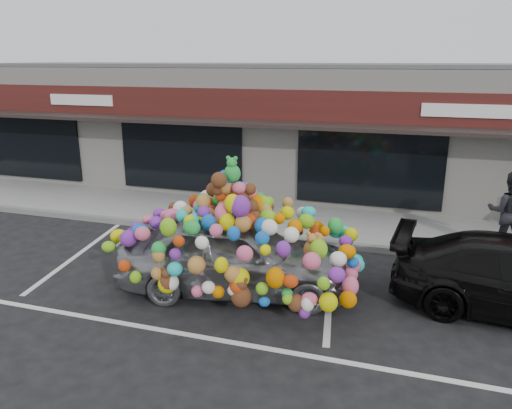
% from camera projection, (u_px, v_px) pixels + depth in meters
% --- Properties ---
extents(ground, '(90.00, 90.00, 0.00)m').
position_uv_depth(ground, '(199.00, 275.00, 10.73)').
color(ground, black).
rests_on(ground, ground).
extents(shop_building, '(24.00, 7.20, 4.31)m').
position_uv_depth(shop_building, '(293.00, 126.00, 17.85)').
color(shop_building, silver).
rests_on(shop_building, ground).
extents(sidewalk, '(26.00, 3.00, 0.15)m').
position_uv_depth(sidewalk, '(255.00, 217.00, 14.37)').
color(sidewalk, gray).
rests_on(sidewalk, ground).
extents(kerb, '(26.00, 0.18, 0.16)m').
position_uv_depth(kerb, '(238.00, 234.00, 13.00)').
color(kerb, slate).
rests_on(kerb, ground).
extents(parking_stripe_left, '(0.73, 4.37, 0.01)m').
position_uv_depth(parking_stripe_left, '(78.00, 254.00, 11.84)').
color(parking_stripe_left, silver).
rests_on(parking_stripe_left, ground).
extents(parking_stripe_mid, '(0.73, 4.37, 0.01)m').
position_uv_depth(parking_stripe_mid, '(330.00, 288.00, 10.10)').
color(parking_stripe_mid, silver).
rests_on(parking_stripe_mid, ground).
extents(lane_line, '(14.00, 0.12, 0.01)m').
position_uv_depth(lane_line, '(255.00, 346.00, 8.05)').
color(lane_line, silver).
rests_on(lane_line, ground).
extents(toy_car, '(3.25, 5.09, 2.80)m').
position_uv_depth(toy_car, '(235.00, 246.00, 9.74)').
color(toy_car, gray).
rests_on(toy_car, ground).
extents(pedestrian_b, '(1.00, 0.83, 1.89)m').
position_uv_depth(pedestrian_b, '(509.00, 212.00, 11.41)').
color(pedestrian_b, black).
rests_on(pedestrian_b, sidewalk).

